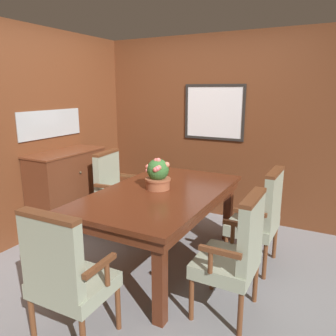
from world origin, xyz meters
The scene contains 10 objects.
ground_plane centered at (0.00, 0.00, 0.00)m, with size 14.00×14.00×0.00m, color gray.
wall_back centered at (0.00, 1.64, 1.23)m, with size 7.20×0.08×2.45m.
wall_left centered at (-1.55, 0.00, 1.23)m, with size 0.08×7.20×2.45m.
dining_table centered at (0.11, 0.09, 0.67)m, with size 1.10×1.85×0.76m.
chair_right_far centered at (1.02, 0.48, 0.54)m, with size 0.46×0.57×1.00m.
chair_left_far centered at (-0.78, 0.52, 0.54)m, with size 0.49×0.59×1.00m.
chair_right_near centered at (1.01, -0.36, 0.54)m, with size 0.45×0.57×1.00m.
chair_head_near centered at (0.09, -1.20, 0.54)m, with size 0.57×0.46×1.00m.
potted_plant centered at (0.06, 0.13, 0.91)m, with size 0.26×0.26×0.32m.
sideboard_cabinet centered at (-1.31, 0.26, 0.50)m, with size 0.45×1.00×1.01m.
Camera 1 is at (1.61, -2.61, 1.74)m, focal length 35.00 mm.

